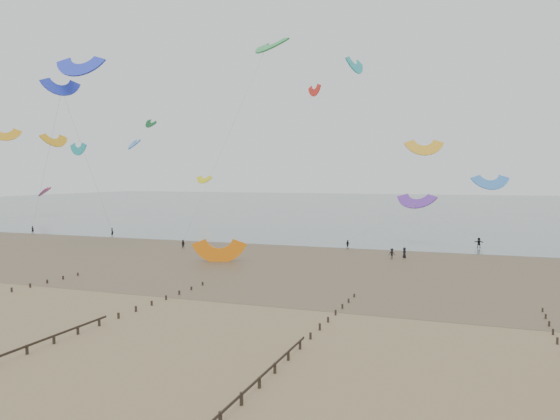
# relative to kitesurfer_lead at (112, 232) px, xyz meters

# --- Properties ---
(ground) EXTENTS (500.00, 500.00, 0.00)m
(ground) POSITION_rel_kitesurfer_lead_xyz_m (38.80, -51.56, -0.92)
(ground) COLOR brown
(ground) RESTS_ON ground
(sea_and_shore) EXTENTS (500.00, 665.00, 0.03)m
(sea_and_shore) POSITION_rel_kitesurfer_lead_xyz_m (34.72, -17.16, -0.91)
(sea_and_shore) COLOR #475654
(sea_and_shore) RESTS_ON ground
(kitesurfer_lead) EXTENTS (0.77, 0.63, 1.84)m
(kitesurfer_lead) POSITION_rel_kitesurfer_lead_xyz_m (0.00, 0.00, 0.00)
(kitesurfer_lead) COLOR black
(kitesurfer_lead) RESTS_ON ground
(kitesurfers) EXTENTS (94.84, 19.75, 1.82)m
(kitesurfers) POSITION_rel_kitesurfer_lead_xyz_m (52.59, -3.03, -0.08)
(kitesurfers) COLOR black
(kitesurfers) RESTS_ON ground
(grounded_kite) EXTENTS (8.18, 7.38, 3.68)m
(grounded_kite) POSITION_rel_kitesurfer_lead_xyz_m (36.70, -22.96, -0.92)
(grounded_kite) COLOR orange
(grounded_kite) RESTS_ON ground
(kites_airborne) EXTENTS (220.14, 112.90, 39.16)m
(kites_airborne) POSITION_rel_kitesurfer_lead_xyz_m (21.62, 39.38, 20.03)
(kites_airborne) COLOR green
(kites_airborne) RESTS_ON ground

